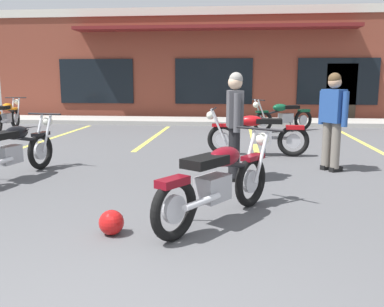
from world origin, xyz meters
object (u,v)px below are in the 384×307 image
at_px(motorcycle_blue_standard, 7,116).
at_px(motorcycle_green_cafe_racer, 13,150).
at_px(person_by_back_row, 235,120).
at_px(helmet_on_pavement, 111,222).
at_px(motorcycle_foreground_classic, 218,181).
at_px(person_in_shorts_foreground, 333,116).
at_px(motorcycle_black_cruiser, 283,116).
at_px(motorcycle_silver_naked, 257,133).

distance_m(motorcycle_blue_standard, motorcycle_green_cafe_racer, 6.62).
bearing_deg(person_by_back_row, helmet_on_pavement, -116.41).
bearing_deg(motorcycle_foreground_classic, person_by_back_row, 85.28).
bearing_deg(person_in_shorts_foreground, motorcycle_green_cafe_racer, -168.03).
relative_size(motorcycle_blue_standard, motorcycle_green_cafe_racer, 1.00).
xyz_separation_m(motorcycle_blue_standard, helmet_on_pavement, (5.62, -7.94, -0.33)).
bearing_deg(motorcycle_black_cruiser, helmet_on_pavement, -106.90).
distance_m(motorcycle_foreground_classic, person_by_back_row, 2.01).
distance_m(motorcycle_foreground_classic, motorcycle_blue_standard, 9.98).
bearing_deg(motorcycle_green_cafe_racer, person_by_back_row, 4.05).
relative_size(motorcycle_foreground_classic, person_in_shorts_foreground, 1.10).
relative_size(motorcycle_black_cruiser, motorcycle_green_cafe_racer, 0.91).
bearing_deg(motorcycle_green_cafe_racer, motorcycle_foreground_classic, -26.82).
bearing_deg(motorcycle_blue_standard, person_by_back_row, -38.56).
xyz_separation_m(motorcycle_silver_naked, motorcycle_blue_standard, (-7.30, 3.30, 0.00)).
relative_size(motorcycle_silver_naked, person_by_back_row, 1.26).
height_order(motorcycle_silver_naked, motorcycle_green_cafe_racer, same).
relative_size(motorcycle_blue_standard, person_by_back_row, 1.25).
xyz_separation_m(motorcycle_blue_standard, person_in_shorts_foreground, (8.51, -4.62, 0.49)).
bearing_deg(motorcycle_silver_naked, person_in_shorts_foreground, -47.39).
xyz_separation_m(motorcycle_foreground_classic, person_in_shorts_foreground, (1.82, 2.78, 0.49)).
distance_m(motorcycle_foreground_classic, helmet_on_pavement, 1.24).
height_order(motorcycle_foreground_classic, motorcycle_black_cruiser, same).
distance_m(motorcycle_black_cruiser, person_in_shorts_foreground, 5.41).
bearing_deg(person_by_back_row, motorcycle_black_cruiser, 77.20).
relative_size(person_in_shorts_foreground, person_by_back_row, 1.00).
bearing_deg(helmet_on_pavement, motorcycle_blue_standard, 125.31).
xyz_separation_m(motorcycle_silver_naked, person_by_back_row, (-0.45, -2.16, 0.49)).
relative_size(motorcycle_silver_naked, motorcycle_blue_standard, 1.00).
bearing_deg(helmet_on_pavement, person_in_shorts_foreground, 49.02).
height_order(motorcycle_black_cruiser, person_in_shorts_foreground, person_in_shorts_foreground).
distance_m(person_by_back_row, helmet_on_pavement, 2.89).
bearing_deg(motorcycle_silver_naked, motorcycle_blue_standard, 155.66).
bearing_deg(helmet_on_pavement, motorcycle_black_cruiser, 73.10).
xyz_separation_m(motorcycle_foreground_classic, motorcycle_silver_naked, (0.61, 4.10, 0.00)).
relative_size(person_in_shorts_foreground, helmet_on_pavement, 6.44).
bearing_deg(motorcycle_silver_naked, motorcycle_green_cafe_racer, -148.67).
relative_size(motorcycle_silver_naked, person_in_shorts_foreground, 1.26).
bearing_deg(person_in_shorts_foreground, motorcycle_silver_naked, 132.61).
height_order(motorcycle_blue_standard, person_in_shorts_foreground, person_in_shorts_foreground).
height_order(motorcycle_silver_naked, helmet_on_pavement, motorcycle_silver_naked).
xyz_separation_m(motorcycle_black_cruiser, helmet_on_pavement, (-2.65, -8.71, -0.33)).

